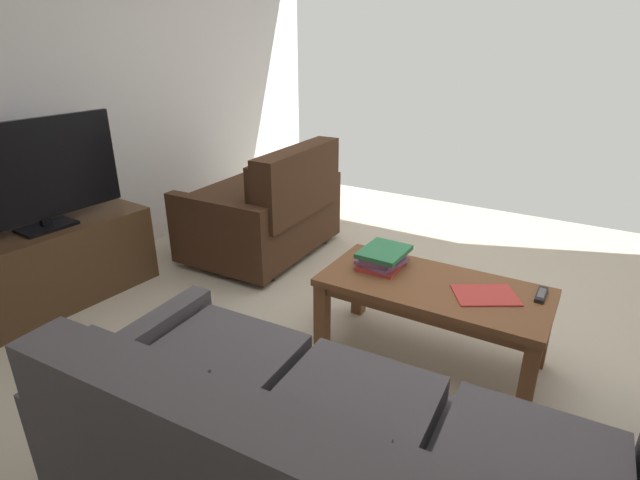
# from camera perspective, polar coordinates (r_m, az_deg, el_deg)

# --- Properties ---
(ground_plane) EXTENTS (5.09, 5.24, 0.01)m
(ground_plane) POSITION_cam_1_polar(r_m,az_deg,el_deg) (2.99, 11.09, -11.67)
(ground_plane) COLOR beige
(wall_right) EXTENTS (0.12, 5.24, 2.81)m
(wall_right) POSITION_cam_1_polar(r_m,az_deg,el_deg) (4.06, -24.86, 17.12)
(wall_right) COLOR silver
(wall_right) RESTS_ON ground
(loveseat_near) EXTENTS (0.90, 1.17, 0.89)m
(loveseat_near) POSITION_cam_1_polar(r_m,az_deg,el_deg) (3.94, -6.13, 3.41)
(loveseat_near) COLOR black
(loveseat_near) RESTS_ON ground
(coffee_table) EXTENTS (1.17, 0.55, 0.45)m
(coffee_table) POSITION_cam_1_polar(r_m,az_deg,el_deg) (2.70, 12.77, -6.28)
(coffee_table) COLOR brown
(coffee_table) RESTS_ON ground
(tv_stand) EXTENTS (0.48, 1.27, 0.53)m
(tv_stand) POSITION_cam_1_polar(r_m,az_deg,el_deg) (3.63, -28.03, -2.72)
(tv_stand) COLOR #4C331E
(tv_stand) RESTS_ON ground
(flat_tv) EXTENTS (0.22, 1.05, 0.67)m
(flat_tv) POSITION_cam_1_polar(r_m,az_deg,el_deg) (3.44, -29.88, 6.60)
(flat_tv) COLOR black
(flat_tv) RESTS_ON tv_stand
(book_stack) EXTENTS (0.25, 0.29, 0.10)m
(book_stack) POSITION_cam_1_polar(r_m,az_deg,el_deg) (2.79, 7.14, -2.02)
(book_stack) COLOR #C63833
(book_stack) RESTS_ON coffee_table
(tv_remote) EXTENTS (0.04, 0.16, 0.02)m
(tv_remote) POSITION_cam_1_polar(r_m,az_deg,el_deg) (2.71, 24.02, -5.75)
(tv_remote) COLOR black
(tv_remote) RESTS_ON coffee_table
(loose_magazine) EXTENTS (0.37, 0.34, 0.01)m
(loose_magazine) POSITION_cam_1_polar(r_m,az_deg,el_deg) (2.62, 18.41, -6.01)
(loose_magazine) COLOR #C63833
(loose_magazine) RESTS_ON coffee_table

